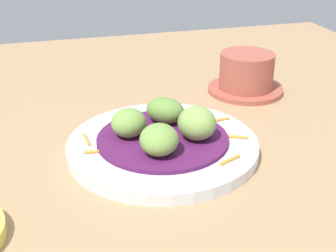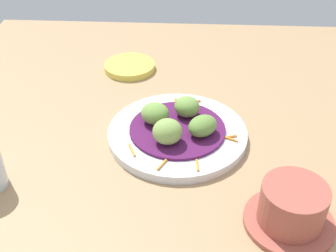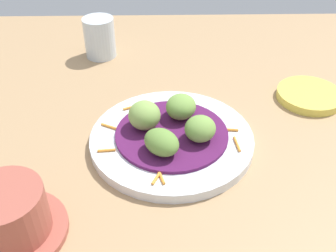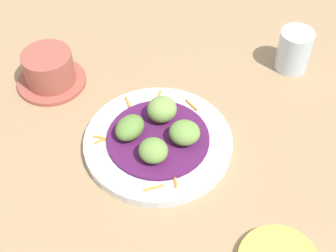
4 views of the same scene
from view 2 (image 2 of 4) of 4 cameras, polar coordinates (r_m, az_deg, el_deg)
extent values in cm
cube|color=tan|center=(74.69, 4.45, -3.77)|extent=(110.00, 110.00, 2.00)
cylinder|color=silver|center=(76.23, 1.25, -1.02)|extent=(24.59, 24.59, 1.54)
cylinder|color=#51194C|center=(75.61, 1.26, -0.40)|extent=(16.93, 16.93, 0.53)
cylinder|color=orange|center=(74.32, 7.91, -1.58)|extent=(1.85, 3.39, 0.40)
cylinder|color=orange|center=(83.21, 0.92, 3.31)|extent=(2.06, 0.63, 0.40)
cylinder|color=orange|center=(68.31, 3.92, -5.21)|extent=(2.58, 0.62, 0.40)
cylinder|color=orange|center=(71.28, -4.81, -3.21)|extent=(3.07, 1.65, 0.40)
cylinder|color=orange|center=(83.40, 3.25, 3.34)|extent=(0.72, 3.17, 0.40)
cylinder|color=orange|center=(74.68, 8.18, -1.41)|extent=(1.11, 2.58, 0.40)
cylinder|color=orange|center=(68.25, -0.81, -5.15)|extent=(2.58, 1.59, 0.40)
ellipsoid|color=olive|center=(73.23, 4.40, 0.03)|extent=(6.80, 6.83, 3.40)
ellipsoid|color=#759E47|center=(77.72, 2.53, 2.57)|extent=(6.37, 6.41, 3.65)
ellipsoid|color=#759E47|center=(75.85, -1.73, 1.68)|extent=(5.93, 6.19, 3.69)
ellipsoid|color=#84A851|center=(71.00, -0.08, -0.73)|extent=(5.53, 5.67, 4.23)
cylinder|color=#E0CC4C|center=(97.97, -5.12, 7.85)|extent=(11.32, 11.32, 1.41)
cylinder|color=#A85142|center=(63.95, 15.69, -12.10)|extent=(12.70, 12.70, 0.80)
cylinder|color=#A85142|center=(61.55, 16.20, -9.98)|extent=(9.06, 9.06, 5.97)
camera|label=1|loc=(0.93, -33.06, 19.51)|focal=48.71mm
camera|label=3|loc=(0.75, 43.60, 21.24)|focal=42.54mm
camera|label=4|loc=(1.13, 9.89, 43.82)|focal=52.28mm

